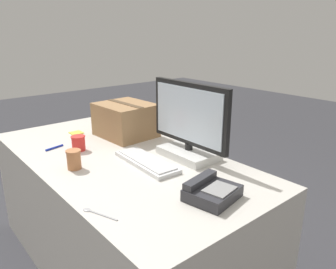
{
  "coord_description": "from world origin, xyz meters",
  "views": [
    {
      "loc": [
        1.52,
        -0.91,
        1.42
      ],
      "look_at": [
        0.23,
        0.17,
        0.88
      ],
      "focal_mm": 35.0,
      "sensor_mm": 36.0,
      "label": 1
    }
  ],
  "objects": [
    {
      "name": "office_desk",
      "position": [
        0.0,
        0.0,
        0.37
      ],
      "size": [
        1.8,
        0.9,
        0.73
      ],
      "color": "beige",
      "rests_on": "ground_plane"
    },
    {
      "name": "keyboard",
      "position": [
        0.19,
        0.05,
        0.74
      ],
      "size": [
        0.44,
        0.17,
        0.03
      ],
      "rotation": [
        0.0,
        0.0,
        -0.05
      ],
      "color": "silver",
      "rests_on": "office_desk"
    },
    {
      "name": "ground_plane",
      "position": [
        0.0,
        0.0,
        0.0
      ],
      "size": [
        12.0,
        12.0,
        0.0
      ],
      "primitive_type": "plane",
      "color": "#38383D"
    },
    {
      "name": "sticky_note_pad",
      "position": [
        -0.56,
        0.0,
        0.73
      ],
      "size": [
        0.08,
        0.08,
        0.01
      ],
      "color": "#E5DB4C",
      "rests_on": "office_desk"
    },
    {
      "name": "pen_marker",
      "position": [
        -0.36,
        -0.24,
        0.74
      ],
      "size": [
        0.04,
        0.12,
        0.01
      ],
      "rotation": [
        0.0,
        0.0,
        1.8
      ],
      "color": "#1933B2",
      "rests_on": "office_desk"
    },
    {
      "name": "spoon",
      "position": [
        0.46,
        -0.4,
        0.73
      ],
      "size": [
        0.17,
        0.07,
        0.0
      ],
      "rotation": [
        0.0,
        0.0,
        3.49
      ],
      "color": "#B2B2B7",
      "rests_on": "office_desk"
    },
    {
      "name": "desk_phone",
      "position": [
        0.68,
        0.04,
        0.76
      ],
      "size": [
        0.22,
        0.24,
        0.08
      ],
      "rotation": [
        0.0,
        0.0,
        0.19
      ],
      "color": "#2D2D33",
      "rests_on": "office_desk"
    },
    {
      "name": "monitor",
      "position": [
        0.27,
        0.3,
        0.9
      ],
      "size": [
        0.56,
        0.22,
        0.42
      ],
      "color": "white",
      "rests_on": "office_desk"
    },
    {
      "name": "paper_cup_right",
      "position": [
        0.01,
        -0.27,
        0.78
      ],
      "size": [
        0.08,
        0.08,
        0.1
      ],
      "color": "#BC7547",
      "rests_on": "office_desk"
    },
    {
      "name": "paper_cup_left",
      "position": [
        -0.23,
        -0.13,
        0.78
      ],
      "size": [
        0.08,
        0.08,
        0.09
      ],
      "color": "red",
      "rests_on": "office_desk"
    },
    {
      "name": "cardboard_box",
      "position": [
        -0.3,
        0.24,
        0.84
      ],
      "size": [
        0.38,
        0.33,
        0.22
      ],
      "rotation": [
        0.0,
        0.0,
        0.05
      ],
      "color": "#9E754C",
      "rests_on": "office_desk"
    }
  ]
}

